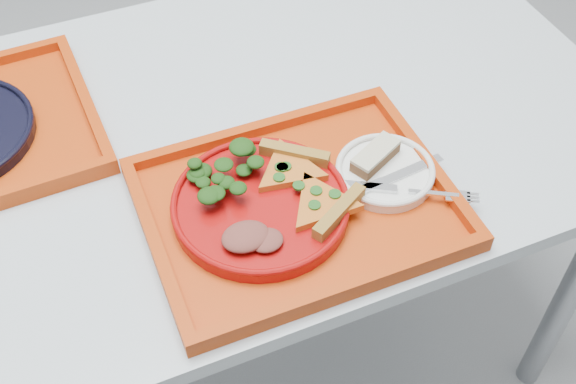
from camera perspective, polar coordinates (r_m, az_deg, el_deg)
The scene contains 12 objects.
ground at distance 1.79m, azimuth -7.20°, elevation -13.68°, with size 10.00×10.00×0.00m, color gray.
table at distance 1.24m, azimuth -10.14°, elevation 1.03°, with size 1.60×0.80×0.75m.
tray_main at distance 1.07m, azimuth 0.76°, elevation -1.19°, with size 0.45×0.35×0.01m, color #B03409.
dinner_plate at distance 1.06m, azimuth -2.19°, elevation -1.17°, with size 0.26×0.26×0.02m, color #980B0A.
side_plate at distance 1.11m, azimuth 7.65°, elevation 1.47°, with size 0.15×0.15×0.01m, color white.
pizza_slice_a at distance 1.04m, azimuth 2.66°, elevation -0.78°, with size 0.12×0.11×0.02m, color orange, non-canonical shape.
pizza_slice_b at distance 1.08m, azimuth 0.07°, elevation 1.95°, with size 0.12×0.11×0.02m, color orange, non-canonical shape.
salad_heap at distance 1.06m, azimuth -4.69°, elevation 1.56°, with size 0.10×0.08×0.05m, color black.
meat_portion at distance 1.00m, azimuth -3.38°, elevation -3.54°, with size 0.07×0.05×0.02m, color brown.
dessert_bar at distance 1.11m, azimuth 6.92°, elevation 2.87°, with size 0.09×0.07×0.02m.
knife at distance 1.09m, azimuth 8.15°, elevation 1.12°, with size 0.18×0.02×0.01m, color silver.
fork at distance 1.08m, azimuth 9.39°, elevation 0.12°, with size 0.18×0.02×0.01m, color silver.
Camera 1 is at (-0.12, -0.84, 1.58)m, focal length 45.00 mm.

